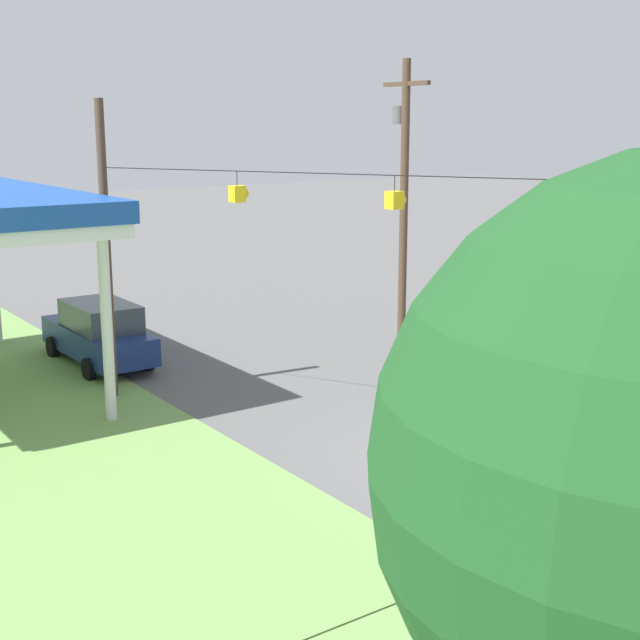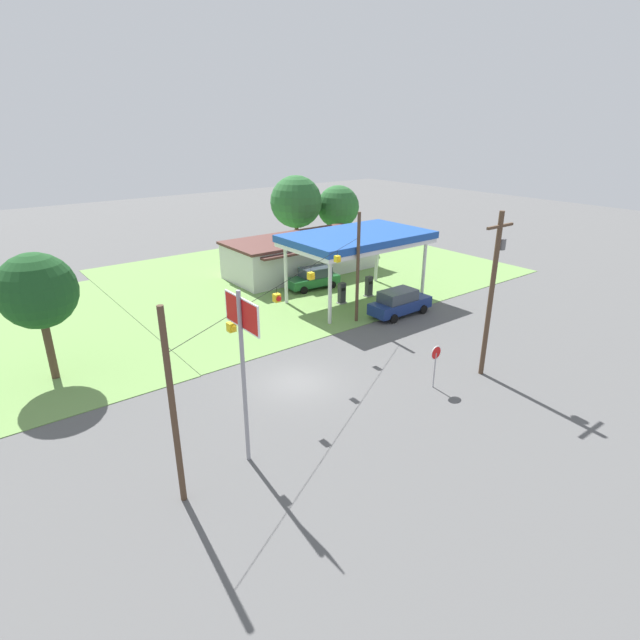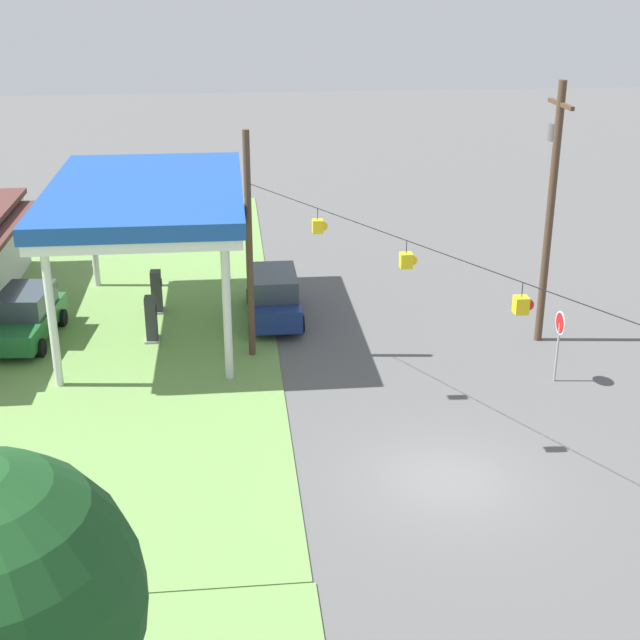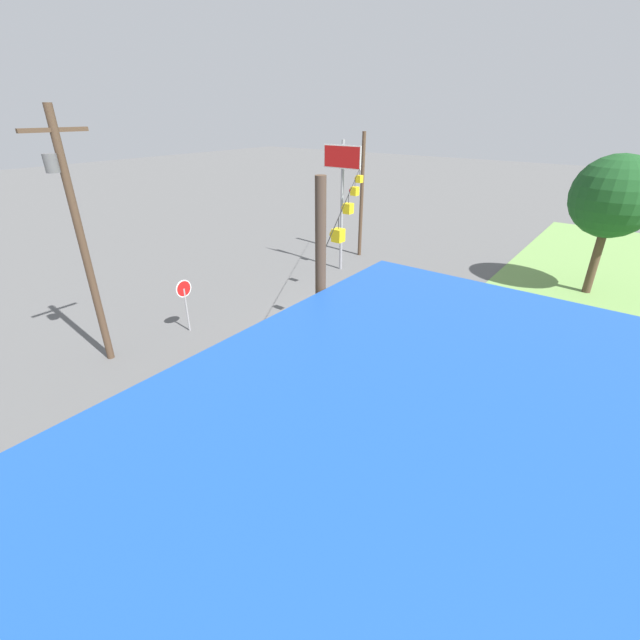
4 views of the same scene
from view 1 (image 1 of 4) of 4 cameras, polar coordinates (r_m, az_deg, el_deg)
The scene contains 5 objects.
ground_plane at distance 20.91m, azimuth 9.79°, elevation -8.50°, with size 160.00×160.00×0.00m, color #565656.
car_at_pumps_front at distance 28.61m, azimuth -13.96°, elevation -0.80°, with size 5.18×2.12×2.01m.
stop_sign_roadside at distance 27.73m, azimuth 9.01°, elevation 0.70°, with size 0.80×0.08×2.50m.
utility_pole_main at distance 30.27m, azimuth 5.36°, elevation 8.45°, with size 2.20×0.44×9.46m.
signal_span_gantry at distance 19.78m, azimuth 10.29°, elevation 3.53°, with size 18.07×10.24×8.05m.
Camera 1 is at (-13.66, 13.97, 7.46)m, focal length 50.00 mm.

